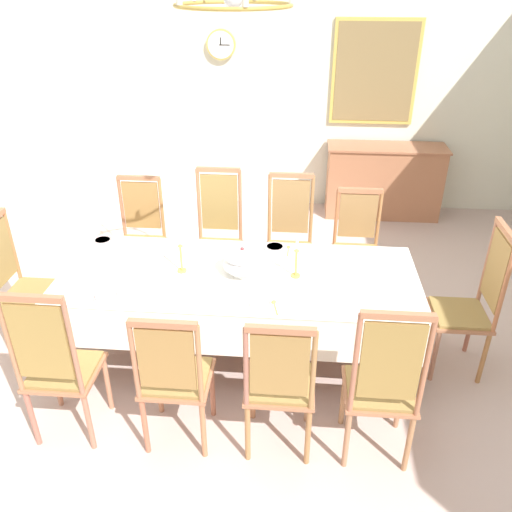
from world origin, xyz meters
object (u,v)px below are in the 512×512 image
chair_north_a (141,235)px  candlestick_west (181,256)px  framed_painting (375,73)px  chair_north_d (356,245)px  chair_head_west (21,283)px  chair_south_c (280,382)px  spoon_secondary (288,248)px  chair_north_c (289,238)px  mounted_clock (221,45)px  chair_south_d (382,384)px  bowl_far_left (106,297)px  sideboard (383,181)px  chair_south_b (174,376)px  spoon_primary (274,304)px  chair_head_east (472,301)px  chandelier (233,3)px  chair_south_a (57,364)px  chair_north_b (219,234)px  soup_tureen (242,261)px  bowl_near_right (275,248)px  bowl_far_right (103,241)px  bowl_near_left (260,304)px  dining_table (239,282)px  candlestick_east (296,261)px

chair_north_a → candlestick_west: bearing=123.2°
framed_painting → chair_north_d: bearing=-97.4°
chair_north_d → chair_head_west: 2.90m
chair_south_c → spoon_secondary: size_ratio=6.07×
chair_south_c → chair_head_west: 2.32m
chair_north_c → framed_painting: 2.65m
chair_north_c → mounted_clock: mounted_clock is taller
chair_south_d → bowl_far_left: chair_south_d is taller
chair_head_west → sideboard: size_ratio=0.80×
chair_south_b → spoon_primary: chair_south_b is taller
chair_head_east → mounted_clock: (-2.32, 3.17, 1.39)m
chair_south_d → chandelier: bearing=136.1°
chair_south_a → chair_north_c: 2.36m
bowl_far_left → sideboard: (2.37, 3.36, -0.33)m
chair_south_c → mounted_clock: 4.45m
chair_south_a → chair_head_west: size_ratio=1.04×
chair_head_west → chandelier: 2.69m
chair_south_a → chair_head_west: (-0.71, 0.95, -0.02)m
chair_north_b → soup_tureen: 1.04m
candlestick_west → mounted_clock: mounted_clock is taller
bowl_near_right → sideboard: bearing=63.9°
mounted_clock → chair_north_b: bearing=-83.4°
bowl_far_right → chandelier: 2.24m
chair_north_a → chair_south_b: bearing=111.7°
chair_south_b → bowl_far_left: (-0.58, 0.50, 0.22)m
chair_north_c → bowl_near_left: (-0.16, -1.36, 0.18)m
dining_table → bowl_far_right: size_ratio=17.58×
chair_north_a → chair_north_d: (2.04, -0.00, -0.02)m
chair_head_east → bowl_far_right: chair_head_east is taller
chair_north_b → mounted_clock: (-0.26, 2.22, 1.39)m
soup_tureen → bowl_near_right: size_ratio=1.79×
chair_north_a → bowl_near_right: 1.42m
candlestick_east → sideboard: bearing=70.2°
dining_table → bowl_near_right: bearing=58.0°
chair_north_c → candlestick_west: (-0.80, -0.95, 0.30)m
spoon_secondary → chandelier: (-0.37, -0.43, 1.86)m
spoon_secondary → bowl_near_left: bearing=-100.2°
chair_head_west → chair_north_d: bearing=108.9°
dining_table → bowl_near_right: 0.49m
bowl_near_left → framed_painting: 3.86m
bowl_far_left → mounted_clock: 3.82m
sideboard → framed_painting: 1.30m
bowl_far_right → chair_south_d: bearing=-31.8°
spoon_primary → chair_south_a: bearing=-170.3°
spoon_secondary → mounted_clock: 3.14m
chair_head_west → spoon_secondary: bearing=101.6°
bowl_near_right → candlestick_west: bearing=-149.4°
chair_north_b → bowl_near_left: bearing=110.2°
mounted_clock → bowl_near_right: bearing=-73.6°
chair_north_a → mounted_clock: 2.69m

